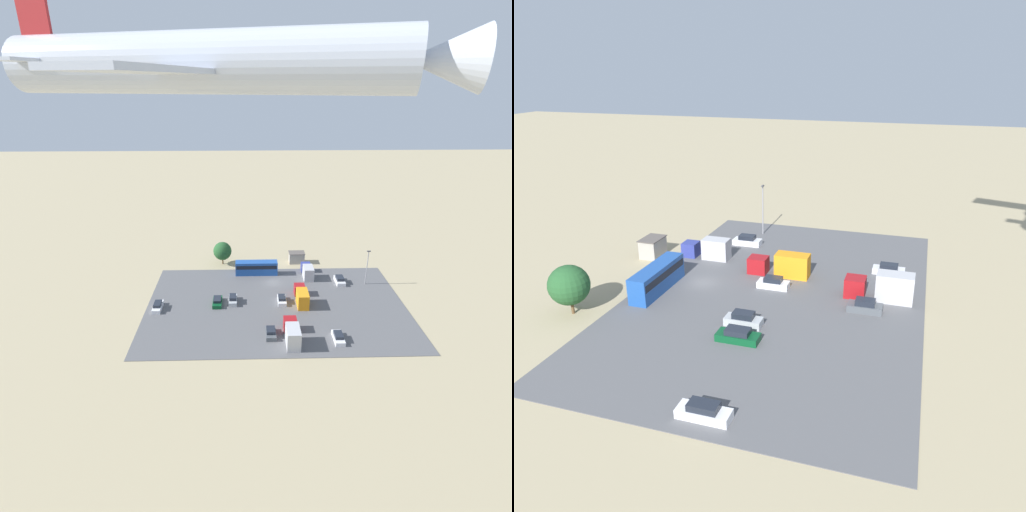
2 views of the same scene
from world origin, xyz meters
The scene contains 16 objects.
ground_plane centered at (0.00, 0.00, 0.00)m, with size 400.00×400.00×0.00m, color tan.
parking_lot_surface centered at (0.00, 10.70, 0.04)m, with size 55.01×35.99×0.08m.
shed_building centered at (-7.02, -11.38, 1.46)m, with size 4.17×2.89×2.90m.
bus centered at (3.79, -4.55, 1.90)m, with size 10.33×2.48×3.38m.
parked_car_0 centered at (-1.31, 9.52, 0.70)m, with size 1.77×4.13×1.49m.
parked_car_1 centered at (12.60, 9.82, 0.67)m, with size 1.91×4.66×1.43m.
parked_car_2 centered at (-15.87, 0.72, 0.75)m, with size 1.99×4.50×1.61m.
parked_car_3 centered at (-10.58, 23.58, 0.67)m, with size 1.81×4.40×1.42m.
parked_car_4 centered at (9.29, 9.24, 0.76)m, with size 1.73×4.25×1.63m.
parked_car_5 centered at (1.83, 21.84, 0.71)m, with size 1.91×4.12×1.51m.
parked_car_6 centered at (25.02, 11.48, 0.70)m, with size 1.71×4.69×1.48m.
parked_truck_0 centered at (-1.97, 23.56, 1.72)m, with size 2.47×8.37×3.59m.
parked_truck_1 centered at (-5.58, 9.57, 1.57)m, with size 2.32×8.56×3.25m.
parked_truck_2 centered at (-8.67, -2.81, 1.50)m, with size 2.31×7.26×3.11m.
tree_near_shed centered at (12.45, -11.00, 3.67)m, with size 4.75×4.75×6.05m.
light_pole_lot_centre centered at (-21.78, 1.46, 4.77)m, with size 0.90×0.28×8.52m.
Camera 2 is at (55.66, 26.72, 27.72)m, focal length 35.00 mm.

